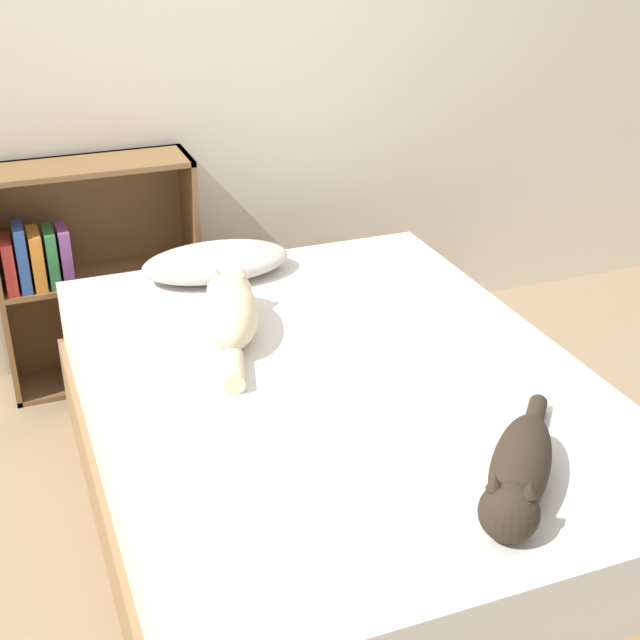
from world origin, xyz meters
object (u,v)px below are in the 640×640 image
Objects in this scene: cat_light at (230,310)px; cat_dark at (519,474)px; bed at (337,452)px; bookshelf at (88,268)px; pillow at (216,262)px.

cat_light reaches higher than cat_dark.
cat_light is 1.17× the size of cat_dark.
bed is 3.93× the size of cat_dark.
bookshelf reaches higher than bed.
pillow is at bearing -46.30° from bookshelf.
bookshelf reaches higher than pillow.
bed is at bearing -65.68° from bookshelf.
pillow is at bearing 5.13° from cat_light.
pillow is at bearing 100.45° from bed.
bookshelf is (-0.70, 1.86, -0.14)m from cat_dark.
bed is 0.53m from cat_light.
pillow is (-0.14, 0.78, 0.32)m from bed.
cat_dark is at bearing -145.11° from cat_light.
cat_light is 0.92m from bookshelf.
pillow is 1.07× the size of cat_dark.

